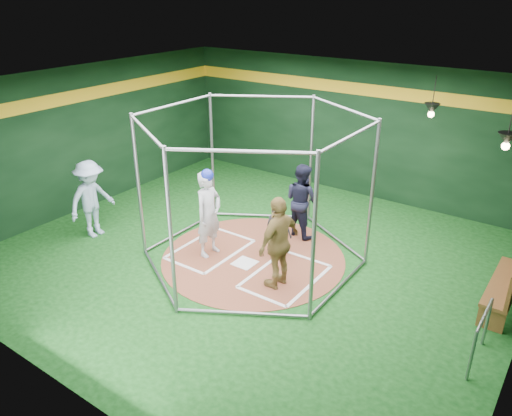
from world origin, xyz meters
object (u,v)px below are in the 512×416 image
Objects in this scene: visitor_leopard at (279,242)px; umpire at (301,200)px; dugout_bench at (511,279)px; batter_figure at (209,213)px.

umpire is at bearing -154.34° from visitor_leopard.
visitor_leopard reaches higher than dugout_bench.
visitor_leopard is 1.07× the size of umpire.
umpire is (-0.72, 2.04, -0.06)m from visitor_leopard.
dugout_bench is (4.38, -0.31, -0.29)m from umpire.
batter_figure reaches higher than umpire.
visitor_leopard is at bearing 122.94° from umpire.
umpire is at bearing 175.91° from dugout_bench.
umpire is 0.89× the size of dugout_bench.
visitor_leopard is at bearing -5.69° from batter_figure.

